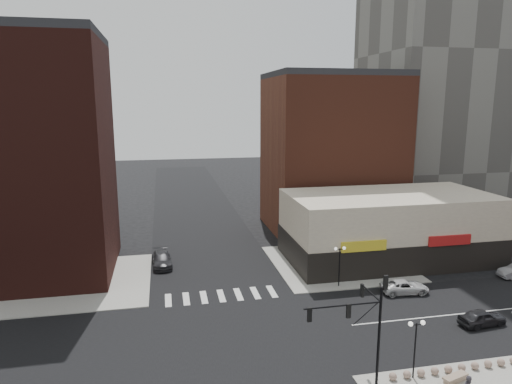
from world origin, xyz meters
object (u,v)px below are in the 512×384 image
object	(u,v)px
street_lamp_se_a	(416,335)
white_suv	(405,287)
stone_bench	(455,378)
dark_sedan_east	(482,318)
street_lamp_ne	(340,256)
dark_sedan_north	(162,260)
traffic_signal	(364,316)

from	to	relation	value
street_lamp_se_a	white_suv	world-z (taller)	street_lamp_se_a
street_lamp_se_a	stone_bench	bearing A→B (deg)	-21.54
street_lamp_se_a	dark_sedan_east	xyz separation A→B (m)	(9.80, 5.80, -2.59)
white_suv	stone_bench	bearing A→B (deg)	168.64
street_lamp_se_a	dark_sedan_east	size ratio (longest dim) A/B	1.01
stone_bench	dark_sedan_east	bearing A→B (deg)	26.73
street_lamp_se_a	white_suv	distance (m)	15.13
stone_bench	street_lamp_ne	bearing A→B (deg)	78.79
dark_sedan_north	street_lamp_se_a	bearing A→B (deg)	-60.54
dark_sedan_east	stone_bench	size ratio (longest dim) A/B	2.02
street_lamp_ne	street_lamp_se_a	bearing A→B (deg)	-93.58
dark_sedan_east	dark_sedan_north	bearing A→B (deg)	47.73
dark_sedan_east	street_lamp_se_a	bearing A→B (deg)	115.48
traffic_signal	stone_bench	size ratio (longest dim) A/B	3.82
street_lamp_se_a	white_suv	xyz separation A→B (m)	(6.83, 13.24, -2.64)
dark_sedan_east	traffic_signal	bearing A→B (deg)	107.40
street_lamp_ne	stone_bench	size ratio (longest dim) A/B	2.05
street_lamp_ne	stone_bench	distance (m)	17.32
dark_sedan_north	stone_bench	xyz separation A→B (m)	(19.27, -26.89, -0.40)
dark_sedan_east	dark_sedan_north	size ratio (longest dim) A/B	0.78
dark_sedan_north	stone_bench	distance (m)	33.09
street_lamp_se_a	dark_sedan_east	distance (m)	11.68
traffic_signal	stone_bench	distance (m)	7.89
traffic_signal	white_suv	bearing A→B (deg)	50.97
traffic_signal	dark_sedan_east	distance (m)	15.29
traffic_signal	dark_sedan_north	distance (m)	29.12
street_lamp_se_a	street_lamp_ne	bearing A→B (deg)	86.42
stone_bench	traffic_signal	bearing A→B (deg)	153.12
stone_bench	dark_sedan_north	bearing A→B (deg)	109.26
street_lamp_se_a	traffic_signal	bearing A→B (deg)	177.43
dark_sedan_east	white_suv	bearing A→B (deg)	16.60
dark_sedan_north	stone_bench	bearing A→B (deg)	-57.79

